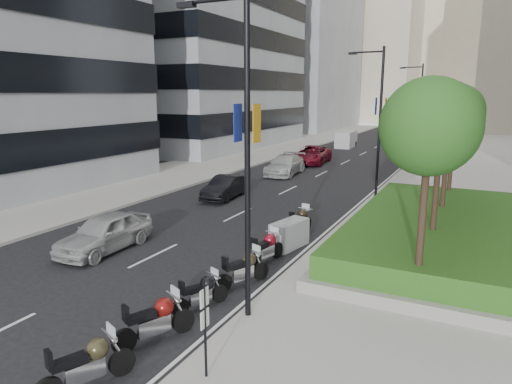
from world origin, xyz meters
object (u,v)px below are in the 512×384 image
Objects in this scene: motorcycle_0 at (88,364)px; motorcycle_6 at (300,221)px; parking_sign at (205,323)px; car_c at (285,165)px; lamp_post_1 at (378,115)px; lamp_post_2 at (418,107)px; car_b at (225,187)px; motorcycle_1 at (156,320)px; motorcycle_2 at (201,292)px; car_a at (105,232)px; lamp_post_0 at (242,143)px; motorcycle_3 at (244,269)px; delivery_van at (346,140)px; car_d at (312,155)px; motorcycle_5 at (289,235)px; motorcycle_4 at (266,248)px.

motorcycle_0 is 12.70m from motorcycle_6.
car_c is at bearing 109.14° from parking_sign.
lamp_post_2 is at bearing 90.00° from lamp_post_1.
car_b is (-6.70, 4.67, 0.10)m from motorcycle_6.
motorcycle_1 is at bearing -172.51° from motorcycle_6.
motorcycle_0 is at bearing -159.44° from motorcycle_2.
motorcycle_1 is at bearing -37.93° from car_a.
lamp_post_0 is 24.21m from car_c.
lamp_post_0 is at bearing -62.68° from car_b.
motorcycle_1 is (-1.43, -2.13, -4.45)m from lamp_post_0.
motorcycle_3 is (0.33, 2.07, 0.07)m from motorcycle_2.
delivery_van is (-9.53, 45.76, -0.58)m from parking_sign.
motorcycle_1 is at bearing -92.21° from lamp_post_2.
car_a is 0.78× the size of car_d.
motorcycle_2 is (0.03, 2.09, -0.09)m from motorcycle_1.
delivery_van is (-7.81, 40.73, 0.28)m from motorcycle_3.
car_a is at bearing 78.36° from motorcycle_1.
motorcycle_3 is (-1.06, -32.97, -4.47)m from lamp_post_2.
car_d is (-6.71, 33.25, 0.21)m from motorcycle_0.
motorcycle_6 is (-0.09, 8.40, 0.06)m from motorcycle_2.
motorcycle_5 is (0.29, 8.38, -0.04)m from motorcycle_1.
lamp_post_1 is 18.00m from lamp_post_2.
motorcycle_0 is 0.47× the size of car_a.
lamp_post_0 is at bearing -90.00° from lamp_post_1.
parking_sign is at bearing -162.14° from motorcycle_6.
motorcycle_5 is 0.38× the size of car_c.
lamp_post_0 is at bearing -129.28° from motorcycle_3.
motorcycle_2 is 0.85× the size of motorcycle_6.
lamp_post_2 is 31.14m from motorcycle_4.
motorcycle_5 is (0.10, 2.04, -0.02)m from motorcycle_4.
lamp_post_1 reaches higher than motorcycle_0.
car_d reaches higher than motorcycle_4.
car_b is at bearing 56.02° from motorcycle_3.
motorcycle_1 is 31.78m from car_d.
motorcycle_1 is 0.48× the size of delivery_van.
motorcycle_4 is 0.49× the size of delivery_van.
delivery_van is at bearing 23.51° from motorcycle_5.
lamp_post_2 is 1.98× the size of delivery_van.
delivery_van is (-8.87, 7.76, -4.19)m from lamp_post_2.
car_d is (-7.00, 24.70, 0.21)m from motorcycle_4.
motorcycle_1 is at bearing -94.28° from lamp_post_1.
car_d reaches higher than motorcycle_1.
lamp_post_0 is 4.23× the size of motorcycle_0.
lamp_post_0 is 35.00m from lamp_post_2.
motorcycle_1 reaches higher than motorcycle_3.
lamp_post_1 is 4.42× the size of motorcycle_5.
delivery_van reaches higher than car_c.
lamp_post_2 is at bearing 52.30° from car_c.
motorcycle_0 is 0.51× the size of car_b.
lamp_post_2 is 29.12m from motorcycle_5.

